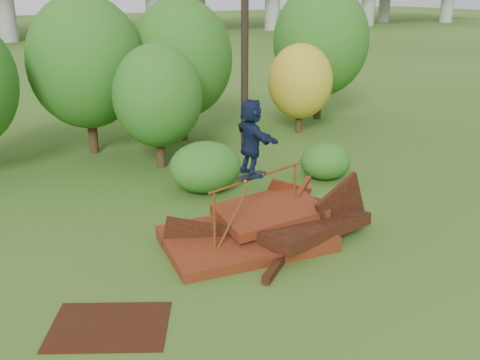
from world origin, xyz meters
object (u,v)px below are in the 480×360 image
scrap_pile (268,229)px  utility_pole (245,11)px  skater (251,138)px  flat_plate (109,326)px

scrap_pile → utility_pole: (3.27, 7.17, 5.01)m
skater → flat_plate: 5.30m
scrap_pile → skater: (-0.49, 0.04, 2.49)m
scrap_pile → utility_pole: 9.34m
scrap_pile → utility_pole: utility_pole is taller
skater → flat_plate: skater is taller
scrap_pile → flat_plate: 4.94m
flat_plate → scrap_pile: bearing=20.1°
skater → utility_pole: utility_pole is taller
skater → flat_plate: size_ratio=0.83×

